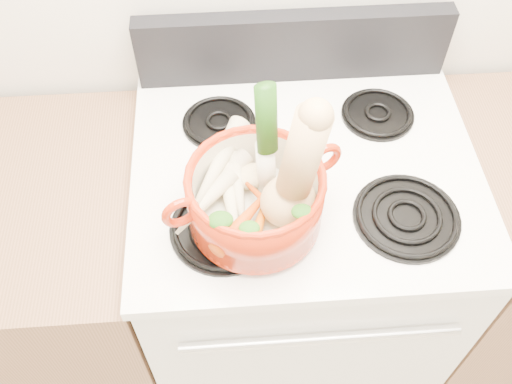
{
  "coord_description": "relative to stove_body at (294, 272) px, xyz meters",
  "views": [
    {
      "loc": [
        -0.17,
        0.59,
        1.93
      ],
      "look_at": [
        -0.12,
        1.23,
        1.08
      ],
      "focal_mm": 40.0,
      "sensor_mm": 36.0,
      "label": 1
    }
  ],
  "objects": [
    {
      "name": "parsnip_2",
      "position": [
        -0.16,
        -0.12,
        0.57
      ],
      "size": [
        0.05,
        0.18,
        0.05
      ],
      "primitive_type": "cone",
      "rotation": [
        1.66,
        0.0,
        0.07
      ],
      "color": "beige",
      "rests_on": "dutch_oven"
    },
    {
      "name": "oven_handle",
      "position": [
        0.0,
        -0.34,
        0.32
      ],
      "size": [
        0.6,
        0.02,
        0.02
      ],
      "primitive_type": "cylinder",
      "rotation": [
        0.0,
        1.57,
        0.0
      ],
      "color": "silver",
      "rests_on": "stove_body"
    },
    {
      "name": "parsnip_1",
      "position": [
        -0.2,
        -0.11,
        0.56
      ],
      "size": [
        0.17,
        0.18,
        0.06
      ],
      "primitive_type": "cone",
      "rotation": [
        1.66,
        0.0,
        -0.71
      ],
      "color": "beige",
      "rests_on": "dutch_oven"
    },
    {
      "name": "carrot_1",
      "position": [
        -0.15,
        -0.19,
        0.56
      ],
      "size": [
        0.14,
        0.15,
        0.05
      ],
      "primitive_type": "cone",
      "rotation": [
        1.66,
        0.0,
        -0.71
      ],
      "color": "#C33A09",
      "rests_on": "dutch_oven"
    },
    {
      "name": "burner_back_right",
      "position": [
        0.19,
        0.14,
        0.5
      ],
      "size": [
        0.17,
        0.17,
        0.02
      ],
      "primitive_type": "cylinder",
      "color": "black",
      "rests_on": "cooktop"
    },
    {
      "name": "carrot_0",
      "position": [
        -0.12,
        -0.19,
        0.56
      ],
      "size": [
        0.08,
        0.15,
        0.04
      ],
      "primitive_type": "cone",
      "rotation": [
        1.66,
        0.0,
        -0.33
      ],
      "color": "#C05B09",
      "rests_on": "dutch_oven"
    },
    {
      "name": "pot_handle_right",
      "position": [
        0.02,
        -0.09,
        0.62
      ],
      "size": [
        0.08,
        0.04,
        0.07
      ],
      "primitive_type": "torus",
      "rotation": [
        1.57,
        0.0,
        0.37
      ],
      "color": "#A5230A",
      "rests_on": "dutch_oven"
    },
    {
      "name": "stove_body",
      "position": [
        0.0,
        0.0,
        0.0
      ],
      "size": [
        0.76,
        0.65,
        0.92
      ],
      "primitive_type": "cube",
      "color": "white",
      "rests_on": "floor"
    },
    {
      "name": "dutch_oven",
      "position": [
        -0.12,
        -0.15,
        0.57
      ],
      "size": [
        0.35,
        0.35,
        0.13
      ],
      "primitive_type": "cylinder",
      "rotation": [
        0.0,
        0.0,
        0.37
      ],
      "color": "#A5230A",
      "rests_on": "burner_front_left"
    },
    {
      "name": "burner_front_right",
      "position": [
        0.19,
        -0.16,
        0.5
      ],
      "size": [
        0.22,
        0.22,
        0.02
      ],
      "primitive_type": "cylinder",
      "color": "black",
      "rests_on": "cooktop"
    },
    {
      "name": "control_backsplash",
      "position": [
        0.0,
        0.3,
        0.58
      ],
      "size": [
        0.76,
        0.05,
        0.18
      ],
      "primitive_type": "cube",
      "color": "black",
      "rests_on": "cooktop"
    },
    {
      "name": "parsnip_3",
      "position": [
        -0.22,
        -0.15,
        0.57
      ],
      "size": [
        0.14,
        0.15,
        0.05
      ],
      "primitive_type": "cone",
      "rotation": [
        1.66,
        0.0,
        -0.75
      ],
      "color": "beige",
      "rests_on": "dutch_oven"
    },
    {
      "name": "ginger",
      "position": [
        -0.13,
        -0.08,
        0.56
      ],
      "size": [
        0.1,
        0.08,
        0.04
      ],
      "primitive_type": "ellipsoid",
      "rotation": [
        0.0,
        0.0,
        0.34
      ],
      "color": "#D9C685",
      "rests_on": "dutch_oven"
    },
    {
      "name": "parsnip_4",
      "position": [
        -0.2,
        -0.07,
        0.59
      ],
      "size": [
        0.15,
        0.23,
        0.07
      ],
      "primitive_type": "cone",
      "rotation": [
        1.66,
        0.0,
        -0.48
      ],
      "color": "beige",
      "rests_on": "dutch_oven"
    },
    {
      "name": "burner_back_left",
      "position": [
        -0.19,
        0.14,
        0.5
      ],
      "size": [
        0.17,
        0.17,
        0.02
      ],
      "primitive_type": "cylinder",
      "color": "black",
      "rests_on": "cooktop"
    },
    {
      "name": "squash",
      "position": [
        -0.04,
        -0.17,
        0.68
      ],
      "size": [
        0.19,
        0.16,
        0.3
      ],
      "primitive_type": null,
      "rotation": [
        0.0,
        0.16,
        0.31
      ],
      "color": "#DFB272",
      "rests_on": "dutch_oven"
    },
    {
      "name": "carrot_2",
      "position": [
        -0.09,
        -0.17,
        0.56
      ],
      "size": [
        0.12,
        0.15,
        0.04
      ],
      "primitive_type": "cone",
      "rotation": [
        1.66,
        0.0,
        0.64
      ],
      "color": "#BB4409",
      "rests_on": "dutch_oven"
    },
    {
      "name": "cooktop",
      "position": [
        0.0,
        0.0,
        0.47
      ],
      "size": [
        0.78,
        0.67,
        0.03
      ],
      "primitive_type": "cube",
      "color": "white",
      "rests_on": "stove_body"
    },
    {
      "name": "pot_handle_left",
      "position": [
        -0.27,
        -0.2,
        0.62
      ],
      "size": [
        0.08,
        0.04,
        0.07
      ],
      "primitive_type": "torus",
      "rotation": [
        1.57,
        0.0,
        0.37
      ],
      "color": "#A5230A",
      "rests_on": "dutch_oven"
    },
    {
      "name": "leek",
      "position": [
        -0.1,
        -0.09,
        0.67
      ],
      "size": [
        0.06,
        0.09,
        0.28
      ],
      "primitive_type": "cylinder",
      "rotation": [
        -0.14,
        0.0,
        0.26
      ],
      "color": "white",
      "rests_on": "dutch_oven"
    },
    {
      "name": "parsnip_0",
      "position": [
        -0.17,
        -0.14,
        0.56
      ],
      "size": [
        0.07,
        0.24,
        0.06
      ],
      "primitive_type": "cone",
      "rotation": [
        1.66,
        0.0,
        0.09
      ],
      "color": "#EEE8C1",
      "rests_on": "dutch_oven"
    },
    {
      "name": "burner_front_left",
      "position": [
        -0.19,
        -0.16,
        0.5
      ],
      "size": [
        0.22,
        0.22,
        0.02
      ],
      "primitive_type": "cylinder",
      "color": "black",
      "rests_on": "cooktop"
    }
  ]
}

